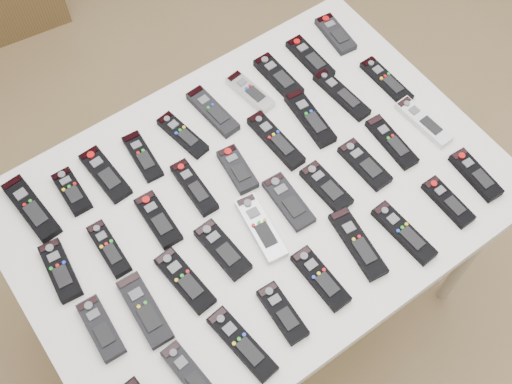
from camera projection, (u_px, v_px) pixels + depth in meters
ground at (257, 265)px, 2.40m from camera, size 4.00×4.00×0.00m
table at (256, 206)px, 1.71m from camera, size 1.25×0.88×0.78m
remote_0 at (31, 208)px, 1.62m from camera, size 0.07×0.21×0.02m
remote_1 at (72, 191)px, 1.65m from camera, size 0.06×0.13×0.02m
remote_2 at (105, 174)px, 1.67m from camera, size 0.07×0.18×0.02m
remote_3 at (143, 156)px, 1.70m from camera, size 0.06×0.16×0.02m
remote_4 at (183, 135)px, 1.73m from camera, size 0.07×0.17×0.02m
remote_5 at (213, 112)px, 1.77m from camera, size 0.07×0.18×0.02m
remote_6 at (250, 92)px, 1.80m from camera, size 0.07×0.16×0.02m
remote_7 at (278, 77)px, 1.83m from camera, size 0.06×0.17×0.02m
remote_8 at (310, 58)px, 1.87m from camera, size 0.05×0.17×0.02m
remote_9 at (335, 34)px, 1.91m from camera, size 0.07×0.15×0.02m
remote_10 at (60, 271)px, 1.54m from camera, size 0.07×0.17×0.02m
remote_11 at (109, 249)px, 1.57m from camera, size 0.05×0.16×0.02m
remote_12 at (158, 220)px, 1.61m from camera, size 0.06×0.16×0.02m
remote_13 at (194, 187)px, 1.65m from camera, size 0.05×0.17×0.02m
remote_14 at (237, 169)px, 1.68m from camera, size 0.07×0.15×0.02m
remote_15 at (276, 140)px, 1.72m from camera, size 0.05×0.20×0.02m
remote_16 at (310, 118)px, 1.76m from camera, size 0.07×0.20×0.02m
remote_17 at (341, 95)px, 1.80m from camera, size 0.06×0.20×0.02m
remote_18 at (386, 81)px, 1.83m from camera, size 0.05×0.18×0.02m
remote_19 at (101, 328)px, 1.47m from camera, size 0.06×0.16×0.02m
remote_20 at (145, 310)px, 1.49m from camera, size 0.07×0.19×0.02m
remote_21 at (185, 281)px, 1.53m from camera, size 0.07×0.18×0.02m
remote_22 at (223, 250)px, 1.57m from camera, size 0.07×0.17×0.02m
remote_23 at (261, 228)px, 1.60m from camera, size 0.08×0.20×0.02m
remote_24 at (289, 202)px, 1.64m from camera, size 0.07×0.17×0.02m
remote_25 at (326, 187)px, 1.65m from camera, size 0.06×0.15×0.02m
remote_26 at (365, 164)px, 1.69m from camera, size 0.06×0.16×0.02m
remote_27 at (392, 142)px, 1.72m from camera, size 0.06×0.18×0.02m
remote_28 at (424, 122)px, 1.76m from camera, size 0.06×0.18×0.02m
remote_30 at (192, 377)px, 1.42m from camera, size 0.06×0.18×0.02m
remote_31 at (242, 344)px, 1.46m from camera, size 0.07×0.20×0.02m
remote_32 at (282, 313)px, 1.49m from camera, size 0.06×0.15×0.02m
remote_33 at (320, 278)px, 1.53m from camera, size 0.05×0.17×0.02m
remote_34 at (358, 244)px, 1.58m from camera, size 0.08×0.20×0.02m
remote_35 at (404, 233)px, 1.59m from camera, size 0.06×0.19×0.02m
remote_36 at (448, 202)px, 1.63m from camera, size 0.05×0.15×0.02m
remote_37 at (476, 175)px, 1.67m from camera, size 0.06×0.16×0.02m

